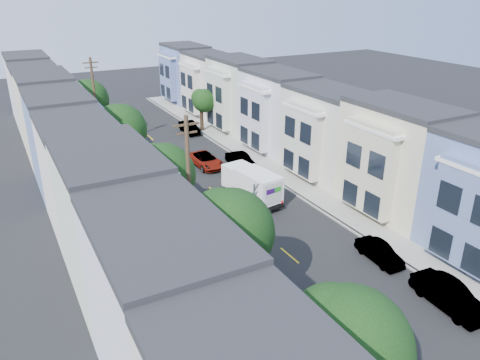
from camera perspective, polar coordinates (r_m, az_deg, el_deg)
The scene contains 26 objects.
ground at distance 32.46m, azimuth 6.07°, elevation -9.16°, with size 160.00×160.00×0.00m, color black.
road_slab at distance 44.19m, azimuth -4.82°, elevation -0.03°, with size 12.00×70.00×0.02m, color black.
curb_left at distance 42.36m, azimuth -12.32°, elevation -1.46°, with size 0.30×70.00×0.15m, color gray.
curb_right at distance 46.69m, azimuth 1.99°, elevation 1.41°, with size 0.30×70.00×0.15m, color gray.
sidewalk_left at distance 42.08m, azimuth -14.01°, elevation -1.79°, with size 2.60×70.00×0.15m, color gray.
sidewalk_right at distance 47.32m, azimuth 3.35°, elevation 1.68°, with size 2.60×70.00×0.15m, color gray.
centerline at distance 44.20m, azimuth -4.81°, elevation -0.04°, with size 0.12×70.00×0.01m, color gold.
townhouse_row_left at distance 41.50m, azimuth -19.06°, elevation -2.88°, with size 5.00×70.00×8.50m, color beige.
townhouse_row_right at distance 49.32m, azimuth 7.13°, elevation 2.34°, with size 5.00×70.00×8.50m, color beige.
tree_a at distance 18.37m, azimuth 12.84°, elevation -19.50°, with size 4.70×4.70×7.30m.
tree_b at distance 24.57m, azimuth -1.36°, elevation -6.46°, with size 4.70×4.70×7.48m.
tree_c at distance 33.65m, azimuth -9.51°, elevation 0.49°, with size 4.70×4.70×6.88m.
tree_d at distance 43.66m, azimuth -14.43°, elevation 5.90°, with size 4.70×4.70×7.31m.
tree_e at distance 56.87m, azimuth -18.06°, elevation 9.29°, with size 4.56×4.56×7.17m.
tree_far_r at distance 58.36m, azimuth -4.49°, elevation 9.56°, with size 2.86×2.86×5.27m.
utility_pole_near at distance 28.92m, azimuth -6.18°, elevation -1.77°, with size 1.60×0.26×10.00m.
utility_pole_far at distance 52.78m, azimuth -17.18°, elevation 8.72°, with size 1.60×0.26×10.00m.
fedex_truck at distance 39.36m, azimuth 1.46°, elevation -0.45°, with size 2.25×5.85×2.81m.
lead_sedan at distance 47.25m, azimuth -4.17°, elevation 2.40°, with size 2.24×4.85×1.35m, color black.
parked_left_b at distance 24.18m, azimuth 8.03°, elevation -20.39°, with size 1.56×4.07×1.32m, color black.
parked_left_c at distance 31.75m, azimuth -3.66°, elevation -8.56°, with size 1.31×3.70×1.23m, color #ACAFB9.
parked_left_d at distance 38.68m, azimuth -8.94°, elevation -2.63°, with size 2.25×4.87×1.35m, color #401A0B.
parked_right_a at distance 29.81m, azimuth 24.12°, elevation -12.76°, with size 1.62×4.59×1.53m, color slate.
parked_right_b at distance 32.78m, azimuth 16.62°, elevation -8.49°, with size 1.30×3.67×1.22m, color silver.
parked_right_c at distance 46.82m, azimuth 0.11°, elevation 2.32°, with size 1.51×4.29×1.43m, color black.
parked_right_d at distance 58.40m, azimuth -6.20°, elevation 6.38°, with size 1.48×4.21×1.40m, color black.
Camera 1 is at (-15.93, -22.50, 17.14)m, focal length 35.00 mm.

